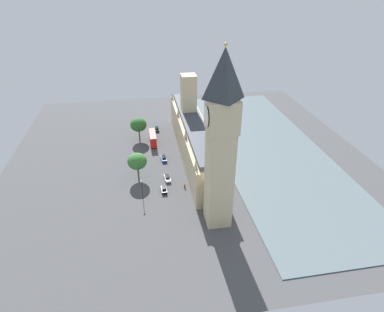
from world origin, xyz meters
TOP-DOWN VIEW (x-y plane):
  - ground_plane at (0.00, 0.00)m, footprint 138.99×138.99m
  - river_thames at (-33.53, 0.00)m, footprint 41.94×125.09m
  - parliament_building at (-1.99, -1.14)m, footprint 10.36×66.90m
  - clock_tower at (-2.11, 39.22)m, footprint 7.76×7.76m
  - car_dark_green_near_tower at (10.85, -25.42)m, footprint 2.09×4.89m
  - double_decker_bus_kerbside at (13.30, -12.84)m, footprint 2.66×10.50m
  - car_blue_opposite_hall at (10.08, 1.94)m, footprint 2.09×4.67m
  - car_white_far_end at (10.14, 15.76)m, footprint 2.12×4.63m
  - car_black_trailing at (11.94, 22.26)m, footprint 1.90×4.18m
  - pedestrian_leading at (4.79, 21.35)m, footprint 0.49×0.59m
  - plane_tree_by_river_gate at (20.08, 12.43)m, footprint 6.74×6.74m
  - plane_tree_corner at (18.86, -17.71)m, footprint 6.91×6.91m
  - street_lamp_midblock at (19.04, 24.87)m, footprint 0.56×0.56m

SIDE VIEW (x-z plane):
  - ground_plane at x=0.00m, z-range 0.00..0.00m
  - river_thames at x=-33.53m, z-range 0.00..0.25m
  - pedestrian_leading at x=4.79m, z-range -0.08..1.49m
  - car_black_trailing at x=11.94m, z-range 0.01..1.75m
  - car_white_far_end at x=10.14m, z-range 0.02..1.76m
  - car_blue_opposite_hall at x=10.08m, z-range 0.02..1.76m
  - car_dark_green_near_tower at x=10.85m, z-range 0.02..1.76m
  - double_decker_bus_kerbside at x=13.30m, z-range 0.26..5.01m
  - street_lamp_midblock at x=19.04m, z-range 1.32..8.34m
  - plane_tree_by_river_gate at x=20.08m, z-range 1.93..11.56m
  - plane_tree_corner at x=18.86m, z-range 2.02..11.98m
  - parliament_building at x=-1.99m, z-range -6.77..22.34m
  - clock_tower at x=-2.11m, z-range 0.85..51.38m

